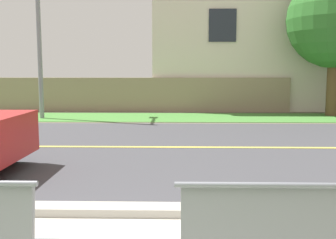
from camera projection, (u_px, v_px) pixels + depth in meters
ground_plane at (160, 136)px, 10.30m from camera, size 140.00×140.00×0.00m
curb_edge at (140, 210)px, 4.69m from camera, size 44.00×0.30×0.11m
street_asphalt at (158, 147)px, 8.81m from camera, size 52.00×8.00×0.01m
road_centre_line at (158, 147)px, 8.81m from camera, size 48.00×0.14×0.01m
far_verge_grass at (165, 117)px, 14.43m from camera, size 48.00×2.80×0.02m
garden_wall at (130, 95)px, 16.46m from camera, size 13.00×0.36×1.40m
house_across_street at (264, 32)px, 19.14m from camera, size 11.13×6.91×6.94m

